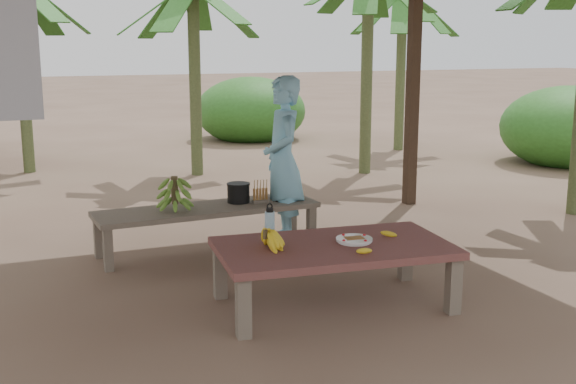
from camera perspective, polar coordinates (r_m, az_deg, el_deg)
name	(u,v)px	position (r m, az deg, el deg)	size (l,w,h in m)	color
ground	(269,285)	(6.22, -1.52, -7.37)	(80.00, 80.00, 0.00)	brown
work_table	(334,252)	(5.64, 3.63, -4.78)	(1.89, 1.18, 0.50)	brown
bench	(208,212)	(7.15, -6.36, -1.61)	(2.23, 0.71, 0.45)	brown
ripe_banana_bunch	(265,239)	(5.46, -1.80, -3.72)	(0.28, 0.24, 0.17)	yellow
plate	(354,240)	(5.69, 5.25, -3.79)	(0.29, 0.29, 0.04)	white
loose_banana_front	(364,251)	(5.39, 6.04, -4.66)	(0.04, 0.16, 0.04)	yellow
loose_banana_side	(389,234)	(5.89, 7.96, -3.30)	(0.04, 0.14, 0.04)	yellow
water_flask	(270,224)	(5.73, -1.45, -2.56)	(0.08, 0.08, 0.29)	#4196CD
green_banana_stalk	(175,192)	(7.00, -8.94, -0.04)	(0.30, 0.30, 0.35)	#598C2D
cooking_pot	(238,193)	(7.29, -3.94, -0.09)	(0.22, 0.22, 0.19)	black
skewer_rack	(260,191)	(7.25, -2.20, 0.07)	(0.18, 0.08, 0.24)	#A57F47
woman	(283,161)	(7.34, -0.40, 2.50)	(0.63, 0.41, 1.71)	#7BC6E9
banana_plant_n	(193,0)	(11.22, -7.52, 14.78)	(1.80, 1.80, 3.13)	#596638
banana_plant_far	(403,6)	(13.94, 9.05, 14.33)	(1.80, 1.80, 3.18)	#596638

